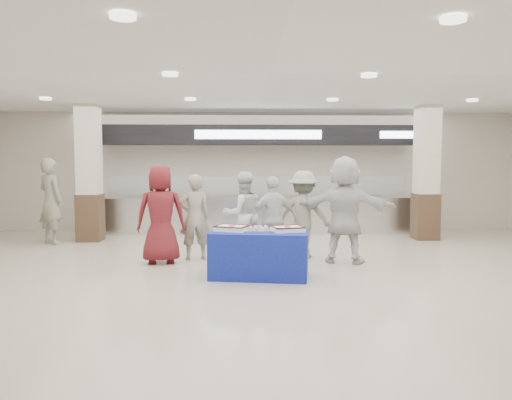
{
  "coord_description": "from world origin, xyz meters",
  "views": [
    {
      "loc": [
        -0.45,
        -7.61,
        1.88
      ],
      "look_at": [
        -0.16,
        1.6,
        1.16
      ],
      "focal_mm": 35.0,
      "sensor_mm": 36.0,
      "label": 1
    }
  ],
  "objects_px": {
    "soldier_b": "(304,214)",
    "display_table": "(259,254)",
    "soldier_bg": "(51,201)",
    "sheet_cake_left": "(232,228)",
    "civilian_maroon": "(161,214)",
    "sheet_cake_right": "(288,228)",
    "cupcake_tray": "(258,229)",
    "soldier_a": "(195,217)",
    "civilian_white": "(345,210)",
    "chef_tall": "(243,215)",
    "chef_short": "(273,219)"
  },
  "relations": [
    {
      "from": "sheet_cake_right",
      "to": "display_table",
      "type": "bearing_deg",
      "value": 176.46
    },
    {
      "from": "sheet_cake_left",
      "to": "chef_tall",
      "type": "xyz_separation_m",
      "value": [
        0.19,
        1.67,
        0.04
      ]
    },
    {
      "from": "cupcake_tray",
      "to": "chef_short",
      "type": "distance_m",
      "value": 1.28
    },
    {
      "from": "display_table",
      "to": "civilian_white",
      "type": "distance_m",
      "value": 2.07
    },
    {
      "from": "soldier_b",
      "to": "sheet_cake_left",
      "type": "bearing_deg",
      "value": 70.66
    },
    {
      "from": "cupcake_tray",
      "to": "chef_short",
      "type": "bearing_deg",
      "value": 75.39
    },
    {
      "from": "chef_tall",
      "to": "chef_short",
      "type": "xyz_separation_m",
      "value": [
        0.57,
        -0.46,
        -0.04
      ]
    },
    {
      "from": "soldier_a",
      "to": "civilian_maroon",
      "type": "bearing_deg",
      "value": 15.66
    },
    {
      "from": "cupcake_tray",
      "to": "soldier_b",
      "type": "distance_m",
      "value": 1.86
    },
    {
      "from": "soldier_b",
      "to": "chef_tall",
      "type": "bearing_deg",
      "value": 17.09
    },
    {
      "from": "chef_short",
      "to": "cupcake_tray",
      "type": "bearing_deg",
      "value": 56.33
    },
    {
      "from": "soldier_a",
      "to": "civilian_white",
      "type": "relative_size",
      "value": 0.83
    },
    {
      "from": "sheet_cake_right",
      "to": "sheet_cake_left",
      "type": "bearing_deg",
      "value": 172.94
    },
    {
      "from": "cupcake_tray",
      "to": "soldier_a",
      "type": "bearing_deg",
      "value": 128.43
    },
    {
      "from": "sheet_cake_left",
      "to": "soldier_bg",
      "type": "distance_m",
      "value": 5.36
    },
    {
      "from": "cupcake_tray",
      "to": "soldier_bg",
      "type": "distance_m",
      "value": 5.72
    },
    {
      "from": "sheet_cake_right",
      "to": "cupcake_tray",
      "type": "height_order",
      "value": "sheet_cake_right"
    },
    {
      "from": "display_table",
      "to": "soldier_bg",
      "type": "relative_size",
      "value": 0.79
    },
    {
      "from": "soldier_b",
      "to": "civilian_white",
      "type": "bearing_deg",
      "value": 164.49
    },
    {
      "from": "sheet_cake_right",
      "to": "soldier_bg",
      "type": "relative_size",
      "value": 0.28
    },
    {
      "from": "display_table",
      "to": "soldier_b",
      "type": "bearing_deg",
      "value": 69.76
    },
    {
      "from": "sheet_cake_right",
      "to": "civilian_maroon",
      "type": "relative_size",
      "value": 0.3
    },
    {
      "from": "civilian_maroon",
      "to": "civilian_white",
      "type": "bearing_deg",
      "value": 171.68
    },
    {
      "from": "cupcake_tray",
      "to": "civilian_white",
      "type": "relative_size",
      "value": 0.23
    },
    {
      "from": "sheet_cake_right",
      "to": "civilian_maroon",
      "type": "distance_m",
      "value": 2.53
    },
    {
      "from": "soldier_bg",
      "to": "display_table",
      "type": "bearing_deg",
      "value": -179.84
    },
    {
      "from": "chef_short",
      "to": "soldier_b",
      "type": "height_order",
      "value": "soldier_b"
    },
    {
      "from": "soldier_a",
      "to": "soldier_bg",
      "type": "relative_size",
      "value": 0.84
    },
    {
      "from": "chef_short",
      "to": "soldier_b",
      "type": "bearing_deg",
      "value": -167.91
    },
    {
      "from": "chef_tall",
      "to": "cupcake_tray",
      "type": "bearing_deg",
      "value": 78.55
    },
    {
      "from": "civilian_white",
      "to": "soldier_bg",
      "type": "distance_m",
      "value": 6.64
    },
    {
      "from": "soldier_b",
      "to": "display_table",
      "type": "bearing_deg",
      "value": 82.4
    },
    {
      "from": "display_table",
      "to": "soldier_a",
      "type": "xyz_separation_m",
      "value": [
        -1.18,
        1.52,
        0.44
      ]
    },
    {
      "from": "display_table",
      "to": "soldier_bg",
      "type": "distance_m",
      "value": 5.79
    },
    {
      "from": "civilian_maroon",
      "to": "cupcake_tray",
      "type": "bearing_deg",
      "value": 139.56
    },
    {
      "from": "sheet_cake_left",
      "to": "chef_short",
      "type": "height_order",
      "value": "chef_short"
    },
    {
      "from": "display_table",
      "to": "civilian_maroon",
      "type": "distance_m",
      "value": 2.19
    },
    {
      "from": "sheet_cake_right",
      "to": "soldier_b",
      "type": "distance_m",
      "value": 1.75
    },
    {
      "from": "sheet_cake_right",
      "to": "civilian_white",
      "type": "distance_m",
      "value": 1.66
    },
    {
      "from": "soldier_b",
      "to": "chef_short",
      "type": "bearing_deg",
      "value": 52.66
    },
    {
      "from": "sheet_cake_right",
      "to": "soldier_a",
      "type": "bearing_deg",
      "value": 136.51
    },
    {
      "from": "civilian_maroon",
      "to": "sheet_cake_left",
      "type": "bearing_deg",
      "value": 132.67
    },
    {
      "from": "sheet_cake_right",
      "to": "soldier_a",
      "type": "relative_size",
      "value": 0.34
    },
    {
      "from": "cupcake_tray",
      "to": "civilian_maroon",
      "type": "xyz_separation_m",
      "value": [
        -1.75,
        1.14,
        0.13
      ]
    },
    {
      "from": "soldier_b",
      "to": "civilian_maroon",
      "type": "bearing_deg",
      "value": 31.55
    },
    {
      "from": "civilian_maroon",
      "to": "soldier_b",
      "type": "distance_m",
      "value": 2.73
    },
    {
      "from": "sheet_cake_right",
      "to": "civilian_white",
      "type": "relative_size",
      "value": 0.28
    },
    {
      "from": "sheet_cake_left",
      "to": "civilian_maroon",
      "type": "xyz_separation_m",
      "value": [
        -1.32,
        1.1,
        0.11
      ]
    },
    {
      "from": "display_table",
      "to": "civilian_maroon",
      "type": "xyz_separation_m",
      "value": [
        -1.76,
        1.19,
        0.54
      ]
    },
    {
      "from": "sheet_cake_left",
      "to": "chef_tall",
      "type": "height_order",
      "value": "chef_tall"
    }
  ]
}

